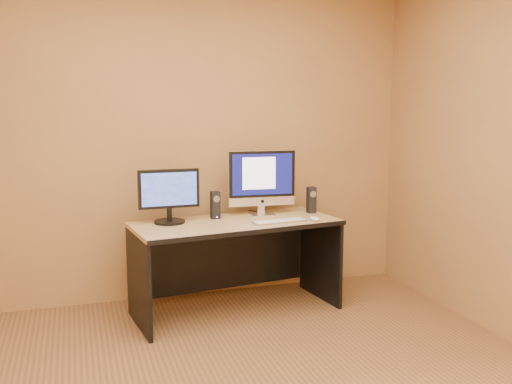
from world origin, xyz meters
The scene contains 10 objects.
walls centered at (0.00, 0.00, 1.30)m, with size 4.00×4.00×2.60m, color olive, non-canonical shape.
desk centered at (0.40, 1.48, 0.35)m, with size 1.52×0.67×0.70m, color tan, non-canonical shape.
imac centered at (0.67, 1.67, 0.96)m, with size 0.54×0.20×0.52m, color silver, non-canonical shape.
second_monitor centered at (-0.08, 1.58, 0.90)m, with size 0.46×0.23×0.40m, color black, non-canonical shape.
speaker_left centered at (0.28, 1.64, 0.81)m, with size 0.06×0.07×0.21m, color black, non-canonical shape.
speaker_right centered at (1.08, 1.63, 0.81)m, with size 0.06×0.07×0.21m, color black, non-canonical shape.
keyboard centered at (0.70, 1.35, 0.71)m, with size 0.41×0.11×0.02m, color #B0B0B4.
mouse centered at (0.97, 1.32, 0.72)m, with size 0.06×0.10×0.03m, color silver.
cable_a centered at (0.67, 1.78, 0.71)m, with size 0.01×0.01×0.21m, color black.
cable_b centered at (0.62, 1.77, 0.71)m, with size 0.01×0.01×0.17m, color black.
Camera 1 is at (-0.74, -2.54, 1.58)m, focal length 40.00 mm.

